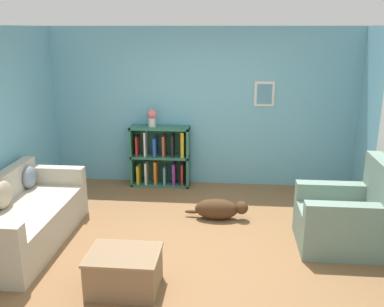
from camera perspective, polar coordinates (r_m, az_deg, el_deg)
ground_plane at (r=5.41m, az=-0.40°, el=-11.95°), size 14.00×14.00×0.00m
wall_back at (r=7.11m, az=1.42°, el=6.14°), size 5.60×0.13×2.60m
couch at (r=5.67m, az=-21.84°, el=-8.21°), size 0.89×1.98×0.84m
bookshelf at (r=7.18m, az=-4.16°, el=-0.49°), size 0.98×0.32×1.01m
recliner_chair at (r=5.52m, az=20.04°, el=-8.07°), size 1.02×0.86×1.10m
coffee_table at (r=4.53m, az=-9.03°, el=-15.08°), size 0.72×0.55×0.41m
dog at (r=6.00m, az=3.64°, el=-7.39°), size 0.89×0.26×0.29m
vase at (r=7.01m, az=-5.38°, el=4.87°), size 0.15×0.15×0.29m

